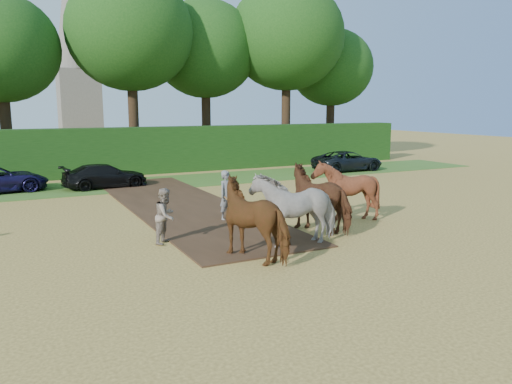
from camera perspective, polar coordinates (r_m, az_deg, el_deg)
ground at (r=15.29m, az=-5.56°, el=-6.68°), size 120.00×120.00×0.00m
earth_strip at (r=22.19m, az=-8.57°, el=-1.51°), size 4.50×17.00×0.05m
grass_verge at (r=28.51m, az=-15.92°, el=0.70°), size 50.00×5.00×0.03m
hedgerow at (r=32.74m, az=-17.58°, el=4.36°), size 46.00×1.60×3.00m
spectator_near at (r=16.11m, az=-10.28°, el=-2.69°), size 1.08×1.09×1.78m
plough_team at (r=16.82m, az=5.77°, el=-1.17°), size 7.62×6.65×2.31m
parked_cars at (r=28.22m, az=-19.17°, el=1.80°), size 36.32×3.59×1.44m
treeline at (r=35.85m, az=-21.88°, el=16.53°), size 48.70×10.60×14.21m
church at (r=69.95m, az=-19.96°, el=16.92°), size 5.20×5.20×27.00m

